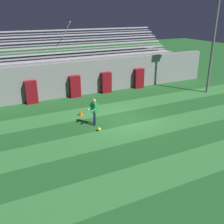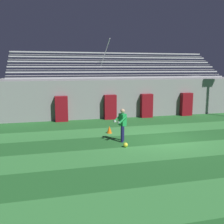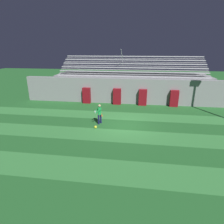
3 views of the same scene
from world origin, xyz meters
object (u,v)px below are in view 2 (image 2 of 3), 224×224
padding_pillar_gate_left (110,107)px  soccer_ball (126,145)px  padding_pillar_far_left (61,109)px  goalkeeper (122,123)px  padding_pillar_far_right (186,104)px  traffic_cone (109,130)px  padding_pillar_gate_right (147,106)px

padding_pillar_gate_left → soccer_ball: 6.91m
padding_pillar_far_left → goalkeeper: 6.39m
padding_pillar_far_right → traffic_cone: bearing=-150.5°
padding_pillar_gate_left → padding_pillar_far_left: same height
padding_pillar_far_left → soccer_ball: bearing=-69.6°
traffic_cone → goalkeeper: bearing=-82.6°
padding_pillar_far_left → padding_pillar_far_right: bearing=0.0°
padding_pillar_far_right → goalkeeper: size_ratio=1.05×
padding_pillar_far_right → goalkeeper: (-6.89, -5.82, 0.08)m
padding_pillar_far_left → traffic_cone: 4.74m
padding_pillar_far_right → goalkeeper: padding_pillar_far_right is taller
padding_pillar_far_left → padding_pillar_far_right: 9.54m
soccer_ball → traffic_cone: bearing=92.2°
padding_pillar_gate_right → padding_pillar_far_left: same height
goalkeeper → soccer_ball: 1.30m
soccer_ball → padding_pillar_gate_right: bearing=61.3°
padding_pillar_far_left → goalkeeper: (2.66, -5.82, 0.08)m
padding_pillar_far_left → goalkeeper: bearing=-65.4°
soccer_ball → padding_pillar_far_left: bearing=110.4°
goalkeeper → soccer_ball: bearing=-97.1°
goalkeeper → traffic_cone: bearing=97.4°
padding_pillar_far_right → soccer_ball: 9.80m
soccer_ball → traffic_cone: 2.78m
padding_pillar_gate_left → traffic_cone: 4.21m
padding_pillar_far_right → traffic_cone: 8.20m
padding_pillar_gate_left → padding_pillar_far_left: 3.46m
padding_pillar_gate_right → goalkeeper: padding_pillar_gate_right is taller
padding_pillar_gate_left → soccer_ball: bearing=-97.7°
traffic_cone → padding_pillar_gate_right: bearing=46.4°
padding_pillar_gate_right → padding_pillar_far_right: same height
padding_pillar_far_right → soccer_ball: bearing=-135.9°
padding_pillar_gate_left → soccer_ball: (-0.92, -6.80, -0.77)m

